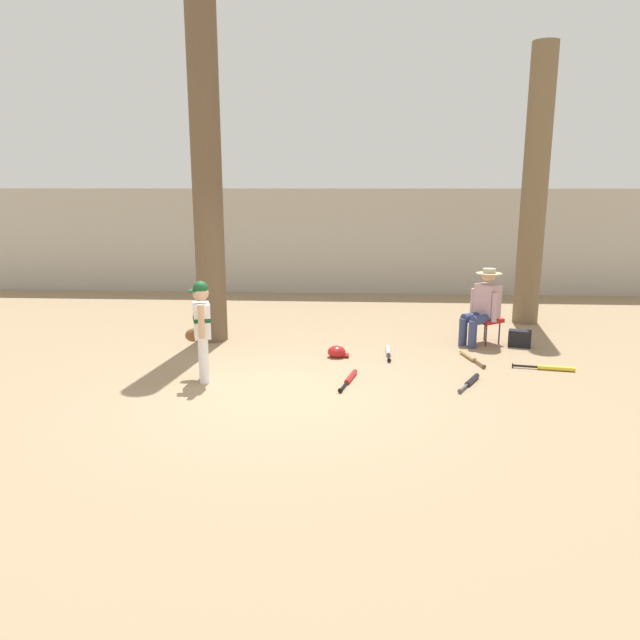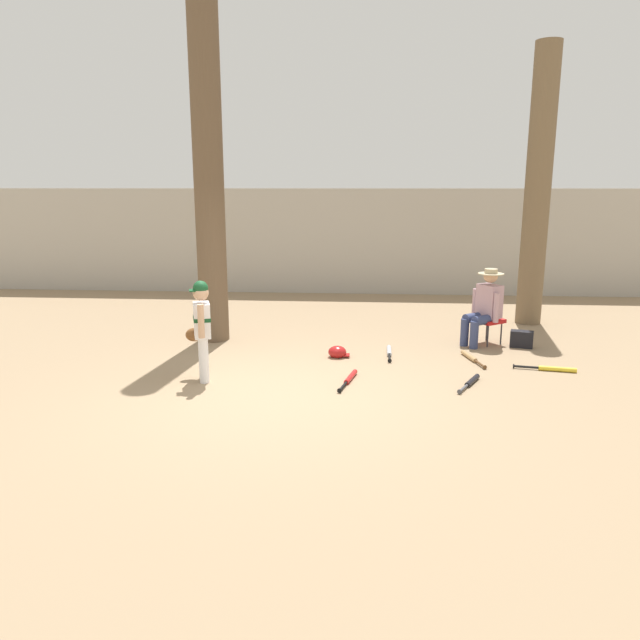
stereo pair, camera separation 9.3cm
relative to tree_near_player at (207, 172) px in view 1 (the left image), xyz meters
The scene contains 14 objects.
ground_plane 3.96m from the tree_near_player, 60.81° to the right, with size 60.00×60.00×0.00m, color #937A5B.
concrete_back_wall 5.04m from the tree_near_player, 72.78° to the left, with size 18.00×0.36×2.40m, color #ADA89E.
tree_near_player is the anchor object (origin of this frame).
tree_behind_spectator 5.70m from the tree_near_player, 16.58° to the left, with size 0.65×0.65×4.96m.
young_ballplayer 2.86m from the tree_near_player, 80.02° to the right, with size 0.44×0.56×1.31m.
folding_stool 4.96m from the tree_near_player, ahead, with size 0.56×0.56×0.41m.
seated_spectator 4.76m from the tree_near_player, ahead, with size 0.65×0.60×1.20m.
handbag_beside_stool 5.51m from the tree_near_player, ahead, with size 0.34×0.18×0.26m, color black.
bat_aluminum_silver 3.91m from the tree_near_player, 13.53° to the right, with size 0.08×0.76×0.07m.
bat_yellow_trainer 5.81m from the tree_near_player, 15.31° to the right, with size 0.82×0.21×0.07m.
bat_red_barrel 3.99m from the tree_near_player, 41.34° to the right, with size 0.24×0.80×0.07m.
bat_wood_tan 4.86m from the tree_near_player, 12.58° to the right, with size 0.24×0.79×0.07m.
bat_black_composite 5.04m from the tree_near_player, 27.89° to the right, with size 0.38×0.67×0.07m.
batting_helmet_red 3.42m from the tree_near_player, 23.74° to the right, with size 0.32×0.24×0.18m.
Camera 1 is at (0.89, -6.82, 2.47)m, focal length 33.66 mm.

